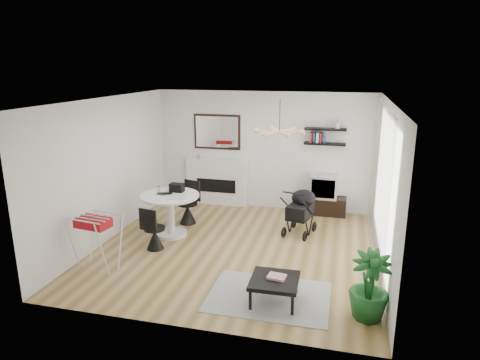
% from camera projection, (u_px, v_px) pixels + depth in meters
% --- Properties ---
extents(floor, '(5.00, 5.00, 0.00)m').
position_uv_depth(floor, '(236.00, 249.00, 7.84)').
color(floor, olive).
rests_on(floor, ground).
extents(ceiling, '(5.00, 5.00, 0.00)m').
position_uv_depth(ceiling, '(236.00, 100.00, 7.13)').
color(ceiling, white).
rests_on(ceiling, wall_back).
extents(wall_back, '(5.00, 0.00, 5.00)m').
position_uv_depth(wall_back, '(263.00, 151.00, 9.83)').
color(wall_back, white).
rests_on(wall_back, floor).
extents(wall_left, '(0.00, 5.00, 5.00)m').
position_uv_depth(wall_left, '(108.00, 170.00, 8.07)').
color(wall_left, white).
rests_on(wall_left, floor).
extents(wall_right, '(0.00, 5.00, 5.00)m').
position_uv_depth(wall_right, '(386.00, 188.00, 6.90)').
color(wall_right, white).
rests_on(wall_right, floor).
extents(sheer_curtain, '(0.04, 3.60, 2.60)m').
position_uv_depth(sheer_curtain, '(378.00, 184.00, 7.11)').
color(sheer_curtain, white).
rests_on(sheer_curtain, wall_right).
extents(fireplace, '(1.50, 0.17, 2.16)m').
position_uv_depth(fireplace, '(217.00, 177.00, 10.19)').
color(fireplace, white).
rests_on(fireplace, floor).
extents(shelf_lower, '(0.90, 0.25, 0.04)m').
position_uv_depth(shelf_lower, '(325.00, 144.00, 9.32)').
color(shelf_lower, black).
rests_on(shelf_lower, wall_back).
extents(shelf_upper, '(0.90, 0.25, 0.04)m').
position_uv_depth(shelf_upper, '(325.00, 129.00, 9.23)').
color(shelf_upper, black).
rests_on(shelf_upper, wall_back).
extents(pendant_lamp, '(0.90, 0.90, 0.10)m').
position_uv_depth(pendant_lamp, '(279.00, 132.00, 7.40)').
color(pendant_lamp, tan).
rests_on(pendant_lamp, ceiling).
extents(tv_console, '(1.08, 0.38, 0.40)m').
position_uv_depth(tv_console, '(321.00, 205.00, 9.62)').
color(tv_console, black).
rests_on(tv_console, floor).
extents(crt_tv, '(0.59, 0.52, 0.52)m').
position_uv_depth(crt_tv, '(324.00, 186.00, 9.49)').
color(crt_tv, silver).
rests_on(crt_tv, tv_console).
extents(dining_table, '(1.14, 1.14, 0.84)m').
position_uv_depth(dining_table, '(170.00, 209.00, 8.35)').
color(dining_table, white).
rests_on(dining_table, floor).
extents(laptop, '(0.33, 0.25, 0.02)m').
position_uv_depth(laptop, '(164.00, 194.00, 8.26)').
color(laptop, black).
rests_on(laptop, dining_table).
extents(black_bag, '(0.29, 0.19, 0.17)m').
position_uv_depth(black_bag, '(177.00, 188.00, 8.46)').
color(black_bag, black).
rests_on(black_bag, dining_table).
extents(newspaper, '(0.40, 0.35, 0.01)m').
position_uv_depth(newspaper, '(178.00, 197.00, 8.09)').
color(newspaper, silver).
rests_on(newspaper, dining_table).
extents(drinking_glass, '(0.06, 0.06, 0.09)m').
position_uv_depth(drinking_glass, '(159.00, 188.00, 8.52)').
color(drinking_glass, white).
rests_on(drinking_glass, dining_table).
extents(chair_far, '(0.46, 0.47, 0.90)m').
position_uv_depth(chair_far, '(188.00, 210.00, 9.07)').
color(chair_far, black).
rests_on(chair_far, floor).
extents(chair_near, '(0.41, 0.42, 0.82)m').
position_uv_depth(chair_near, '(154.00, 236.00, 7.77)').
color(chair_near, black).
rests_on(chair_near, floor).
extents(drying_rack, '(0.71, 0.67, 0.94)m').
position_uv_depth(drying_rack, '(97.00, 241.00, 6.95)').
color(drying_rack, white).
rests_on(drying_rack, floor).
extents(stroller, '(0.66, 0.86, 0.98)m').
position_uv_depth(stroller, '(301.00, 213.00, 8.49)').
color(stroller, black).
rests_on(stroller, floor).
extents(rug, '(1.75, 1.26, 0.01)m').
position_uv_depth(rug, '(269.00, 296.00, 6.23)').
color(rug, gray).
rests_on(rug, floor).
extents(coffee_table, '(0.69, 0.69, 0.35)m').
position_uv_depth(coffee_table, '(274.00, 281.00, 6.03)').
color(coffee_table, black).
rests_on(coffee_table, rug).
extents(magazines, '(0.28, 0.23, 0.04)m').
position_uv_depth(magazines, '(277.00, 277.00, 6.04)').
color(magazines, '#E03D38').
rests_on(magazines, coffee_table).
extents(potted_plant, '(0.59, 0.59, 0.94)m').
position_uv_depth(potted_plant, '(370.00, 286.00, 5.60)').
color(potted_plant, '#18561F').
rests_on(potted_plant, floor).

